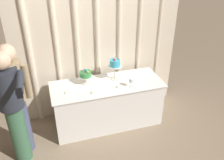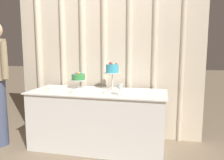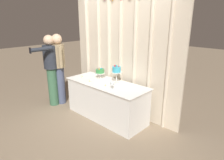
# 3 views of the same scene
# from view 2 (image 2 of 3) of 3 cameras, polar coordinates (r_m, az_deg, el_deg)

# --- Properties ---
(ground_plane) EXTENTS (24.00, 24.00, 0.00)m
(ground_plane) POSITION_cam_2_polar(r_m,az_deg,el_deg) (3.17, -4.09, -17.18)
(ground_plane) COLOR gray
(draped_curtain) EXTENTS (2.85, 0.15, 2.85)m
(draped_curtain) POSITION_cam_2_polar(r_m,az_deg,el_deg) (3.44, -2.31, 10.20)
(draped_curtain) COLOR beige
(draped_curtain) RESTS_ON ground_plane
(cake_table) EXTENTS (1.83, 0.72, 0.78)m
(cake_table) POSITION_cam_2_polar(r_m,az_deg,el_deg) (3.12, -3.62, -9.91)
(cake_table) COLOR white
(cake_table) RESTS_ON ground_plane
(cake_display_nearleft) EXTENTS (0.23, 0.23, 0.24)m
(cake_display_nearleft) POSITION_cam_2_polar(r_m,az_deg,el_deg) (3.22, -8.52, 0.53)
(cake_display_nearleft) COLOR silver
(cake_display_nearleft) RESTS_ON cake_table
(cake_display_nearright) EXTENTS (0.23, 0.23, 0.39)m
(cake_display_nearright) POSITION_cam_2_polar(r_m,az_deg,el_deg) (3.05, 0.07, 2.39)
(cake_display_nearright) COLOR silver
(cake_display_nearright) RESTS_ON cake_table
(wine_glass) EXTENTS (0.07, 0.07, 0.15)m
(wine_glass) POSITION_cam_2_polar(r_m,az_deg,el_deg) (2.74, 2.04, -1.65)
(wine_glass) COLOR silver
(wine_glass) RESTS_ON cake_table
(tealight_far_left) EXTENTS (0.04, 0.04, 0.03)m
(tealight_far_left) POSITION_cam_2_polar(r_m,az_deg,el_deg) (3.20, -15.96, -2.34)
(tealight_far_left) COLOR beige
(tealight_far_left) RESTS_ON cake_table
(tealight_near_left) EXTENTS (0.05, 0.05, 0.03)m
(tealight_near_left) POSITION_cam_2_polar(r_m,az_deg,el_deg) (2.93, -10.29, -3.11)
(tealight_near_left) COLOR beige
(tealight_near_left) RESTS_ON cake_table
(tealight_near_right) EXTENTS (0.04, 0.04, 0.03)m
(tealight_near_right) POSITION_cam_2_polar(r_m,az_deg,el_deg) (2.84, -2.16, -3.37)
(tealight_near_right) COLOR beige
(tealight_near_right) RESTS_ON cake_table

